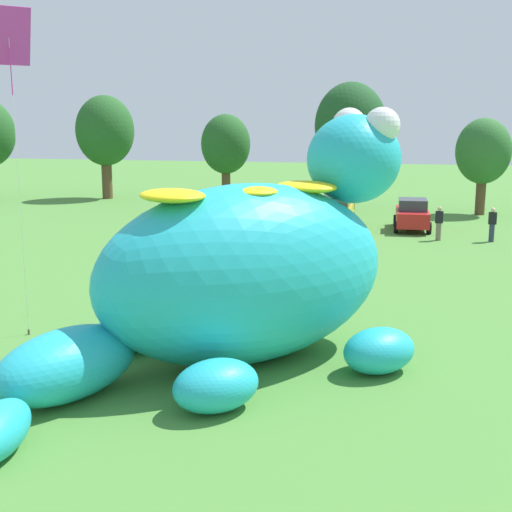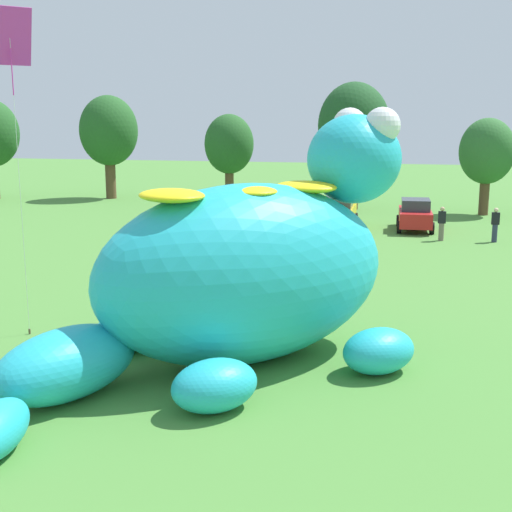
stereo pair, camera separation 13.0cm
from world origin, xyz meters
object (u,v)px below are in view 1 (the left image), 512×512
(car_yellow, at_px, (336,211))
(car_red, at_px, (412,214))
(tethered_flying_kite, at_px, (9,42))
(spectator_near_inflatable, at_px, (439,224))
(spectator_mid_field, at_px, (492,225))
(car_blue, at_px, (267,210))
(giant_inflatable_creature, at_px, (247,271))
(car_black, at_px, (213,206))

(car_yellow, bearing_deg, car_red, -3.65)
(car_red, relative_size, tethered_flying_kite, 0.47)
(spectator_near_inflatable, bearing_deg, spectator_mid_field, 4.08)
(car_yellow, height_order, tethered_flying_kite, tethered_flying_kite)
(car_blue, bearing_deg, tethered_flying_kite, -95.80)
(giant_inflatable_creature, height_order, car_black, giant_inflatable_creature)
(car_red, bearing_deg, car_black, 174.32)
(giant_inflatable_creature, relative_size, spectator_mid_field, 6.72)
(car_red, xyz_separation_m, spectator_mid_field, (3.90, -2.94, -0.01))
(car_blue, height_order, spectator_near_inflatable, car_blue)
(giant_inflatable_creature, distance_m, car_black, 24.79)
(car_black, distance_m, car_yellow, 7.61)
(giant_inflatable_creature, height_order, spectator_mid_field, giant_inflatable_creature)
(car_black, height_order, tethered_flying_kite, tethered_flying_kite)
(car_blue, xyz_separation_m, tethered_flying_kite, (-2.19, -21.56, 7.09))
(car_yellow, height_order, spectator_mid_field, car_yellow)
(spectator_mid_field, relative_size, tethered_flying_kite, 0.19)
(car_blue, height_order, spectator_mid_field, car_blue)
(tethered_flying_kite, bearing_deg, spectator_mid_field, 52.80)
(car_yellow, height_order, car_red, same)
(car_red, bearing_deg, spectator_near_inflatable, -66.75)
(car_black, xyz_separation_m, car_blue, (3.64, -1.28, 0.00))
(giant_inflatable_creature, distance_m, spectator_near_inflatable, 19.88)
(giant_inflatable_creature, xyz_separation_m, car_yellow, (-0.40, 22.54, -1.44))
(car_black, relative_size, spectator_mid_field, 2.46)
(car_black, bearing_deg, giant_inflatable_creature, -71.25)
(car_yellow, xyz_separation_m, spectator_near_inflatable, (5.56, -3.39, -0.01))
(car_blue, relative_size, spectator_mid_field, 2.42)
(spectator_mid_field, height_order, tethered_flying_kite, tethered_flying_kite)
(spectator_near_inflatable, distance_m, spectator_mid_field, 2.57)
(giant_inflatable_creature, height_order, car_blue, giant_inflatable_creature)
(car_red, xyz_separation_m, tethered_flying_kite, (-10.32, -21.67, 7.09))
(car_black, bearing_deg, car_red, -5.68)
(spectator_near_inflatable, height_order, spectator_mid_field, same)
(car_blue, distance_m, car_red, 8.13)
(car_red, height_order, spectator_near_inflatable, car_red)
(giant_inflatable_creature, distance_m, car_red, 22.64)
(car_black, xyz_separation_m, tethered_flying_kite, (1.45, -22.84, 7.09))
(giant_inflatable_creature, relative_size, car_red, 2.75)
(spectator_near_inflatable, relative_size, spectator_mid_field, 1.00)
(spectator_mid_field, xyz_separation_m, tethered_flying_kite, (-14.22, -18.73, 7.10))
(car_red, distance_m, spectator_mid_field, 4.88)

